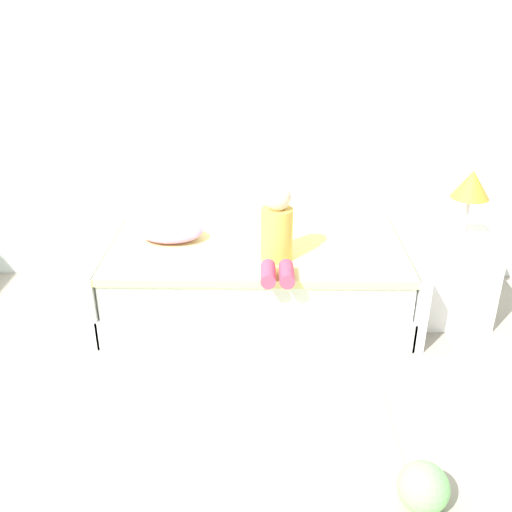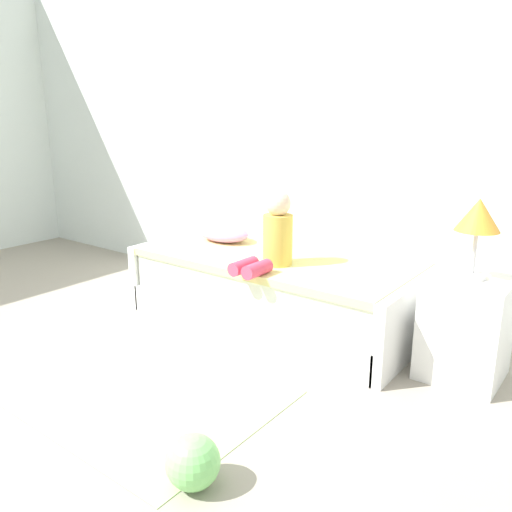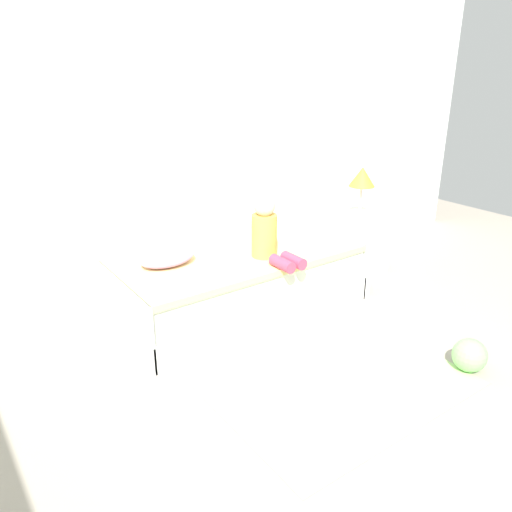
{
  "view_description": "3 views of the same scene",
  "coord_description": "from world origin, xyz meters",
  "px_view_note": "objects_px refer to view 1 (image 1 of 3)",
  "views": [
    {
      "loc": [
        0.21,
        -1.49,
        2.12
      ],
      "look_at": [
        0.16,
        1.75,
        0.55
      ],
      "focal_mm": 40.29,
      "sensor_mm": 36.0,
      "label": 1
    },
    {
      "loc": [
        2.2,
        -0.93,
        1.48
      ],
      "look_at": [
        0.16,
        1.75,
        0.55
      ],
      "focal_mm": 35.94,
      "sensor_mm": 36.0,
      "label": 2
    },
    {
      "loc": [
        -1.93,
        -1.19,
        1.96
      ],
      "look_at": [
        0.16,
        1.75,
        0.55
      ],
      "focal_mm": 35.24,
      "sensor_mm": 36.0,
      "label": 3
    }
  ],
  "objects_px": {
    "bed": "(257,280)",
    "nightstand": "(456,277)",
    "child_figure": "(277,232)",
    "toy_ball": "(423,487)",
    "table_lamp": "(471,188)",
    "pillow": "(171,231)"
  },
  "relations": [
    {
      "from": "bed",
      "to": "toy_ball",
      "type": "xyz_separation_m",
      "value": [
        0.75,
        -1.67,
        -0.13
      ]
    },
    {
      "from": "child_figure",
      "to": "pillow",
      "type": "xyz_separation_m",
      "value": [
        -0.72,
        0.33,
        -0.14
      ]
    },
    {
      "from": "bed",
      "to": "nightstand",
      "type": "distance_m",
      "value": 1.35
    },
    {
      "from": "nightstand",
      "to": "table_lamp",
      "type": "xyz_separation_m",
      "value": [
        0.0,
        0.0,
        0.64
      ]
    },
    {
      "from": "child_figure",
      "to": "table_lamp",
      "type": "bearing_deg",
      "value": 8.71
    },
    {
      "from": "bed",
      "to": "child_figure",
      "type": "distance_m",
      "value": 0.53
    },
    {
      "from": "bed",
      "to": "table_lamp",
      "type": "distance_m",
      "value": 1.52
    },
    {
      "from": "bed",
      "to": "toy_ball",
      "type": "relative_size",
      "value": 9.24
    },
    {
      "from": "nightstand",
      "to": "child_figure",
      "type": "height_order",
      "value": "child_figure"
    },
    {
      "from": "child_figure",
      "to": "toy_ball",
      "type": "distance_m",
      "value": 1.67
    },
    {
      "from": "table_lamp",
      "to": "child_figure",
      "type": "relative_size",
      "value": 0.88
    },
    {
      "from": "table_lamp",
      "to": "pillow",
      "type": "height_order",
      "value": "table_lamp"
    },
    {
      "from": "child_figure",
      "to": "pillow",
      "type": "relative_size",
      "value": 1.16
    },
    {
      "from": "nightstand",
      "to": "toy_ball",
      "type": "distance_m",
      "value": 1.74
    },
    {
      "from": "table_lamp",
      "to": "bed",
      "type": "bearing_deg",
      "value": 178.24
    },
    {
      "from": "table_lamp",
      "to": "child_figure",
      "type": "bearing_deg",
      "value": -171.29
    },
    {
      "from": "pillow",
      "to": "table_lamp",
      "type": "bearing_deg",
      "value": -4.18
    },
    {
      "from": "table_lamp",
      "to": "pillow",
      "type": "xyz_separation_m",
      "value": [
        -1.94,
        0.14,
        -0.37
      ]
    },
    {
      "from": "table_lamp",
      "to": "pillow",
      "type": "relative_size",
      "value": 1.02
    },
    {
      "from": "nightstand",
      "to": "table_lamp",
      "type": "bearing_deg",
      "value": 0.0
    },
    {
      "from": "toy_ball",
      "to": "bed",
      "type": "bearing_deg",
      "value": 114.34
    },
    {
      "from": "nightstand",
      "to": "toy_ball",
      "type": "relative_size",
      "value": 2.63
    }
  ]
}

